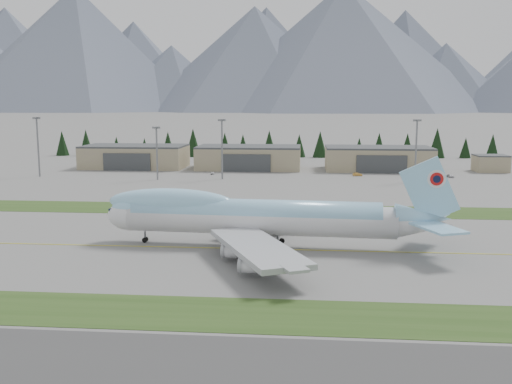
# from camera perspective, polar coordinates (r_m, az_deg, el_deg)

# --- Properties ---
(ground) EXTENTS (7000.00, 7000.00, 0.00)m
(ground) POSITION_cam_1_polar(r_m,az_deg,el_deg) (121.20, -0.69, -5.71)
(ground) COLOR slate
(ground) RESTS_ON ground
(grass_strip_near) EXTENTS (400.00, 14.00, 0.08)m
(grass_strip_near) POSITION_cam_1_polar(r_m,az_deg,el_deg) (85.21, -3.29, -12.10)
(grass_strip_near) COLOR #2B4719
(grass_strip_near) RESTS_ON ground
(grass_strip_far) EXTENTS (400.00, 18.00, 0.08)m
(grass_strip_far) POSITION_cam_1_polar(r_m,az_deg,el_deg) (164.98, 0.87, -1.80)
(grass_strip_far) COLOR #2B4719
(grass_strip_far) RESTS_ON ground
(taxiway_line_main) EXTENTS (400.00, 0.40, 0.02)m
(taxiway_line_main) POSITION_cam_1_polar(r_m,az_deg,el_deg) (121.20, -0.69, -5.71)
(taxiway_line_main) COLOR gold
(taxiway_line_main) RESTS_ON ground
(boeing_747_freighter) EXTENTS (75.86, 65.53, 20.02)m
(boeing_747_freighter) POSITION_cam_1_polar(r_m,az_deg,el_deg) (121.95, 0.01, -2.43)
(boeing_747_freighter) COLOR silver
(boeing_747_freighter) RESTS_ON ground
(hangar_left) EXTENTS (48.00, 26.60, 10.80)m
(hangar_left) POSITION_cam_1_polar(r_m,az_deg,el_deg) (280.00, -11.99, 3.50)
(hangar_left) COLOR tan
(hangar_left) RESTS_ON ground
(hangar_center) EXTENTS (48.00, 26.60, 10.80)m
(hangar_center) POSITION_cam_1_polar(r_m,az_deg,el_deg) (269.13, -0.69, 3.49)
(hangar_center) COLOR tan
(hangar_center) RESTS_ON ground
(hangar_right) EXTENTS (48.00, 26.60, 10.80)m
(hangar_right) POSITION_cam_1_polar(r_m,az_deg,el_deg) (269.86, 12.11, 3.31)
(hangar_right) COLOR tan
(hangar_right) RESTS_ON ground
(control_shed) EXTENTS (14.00, 12.00, 7.60)m
(control_shed) POSITION_cam_1_polar(r_m,az_deg,el_deg) (278.79, 22.41, 2.68)
(control_shed) COLOR tan
(control_shed) RESTS_ON ground
(floodlight_masts) EXTENTS (157.89, 8.36, 24.90)m
(floodlight_masts) POSITION_cam_1_polar(r_m,az_deg,el_deg) (231.42, -5.08, 5.34)
(floodlight_masts) COLOR slate
(floodlight_masts) RESTS_ON ground
(service_vehicle_a) EXTENTS (1.42, 3.44, 1.17)m
(service_vehicle_a) POSITION_cam_1_polar(r_m,az_deg,el_deg) (248.46, -4.38, 1.77)
(service_vehicle_a) COLOR silver
(service_vehicle_a) RESTS_ON ground
(service_vehicle_b) EXTENTS (4.20, 1.61, 1.37)m
(service_vehicle_b) POSITION_cam_1_polar(r_m,az_deg,el_deg) (246.22, 10.10, 1.59)
(service_vehicle_b) COLOR #C08530
(service_vehicle_b) RESTS_ON ground
(service_vehicle_c) EXTENTS (2.74, 4.67, 1.27)m
(service_vehicle_c) POSITION_cam_1_polar(r_m,az_deg,el_deg) (251.03, 18.86, 1.39)
(service_vehicle_c) COLOR #BCBBC0
(service_vehicle_c) RESTS_ON ground
(conifer_belt) EXTENTS (274.93, 14.22, 16.89)m
(conifer_belt) POSITION_cam_1_polar(r_m,az_deg,el_deg) (328.79, 2.61, 4.76)
(conifer_belt) COLOR black
(conifer_belt) RESTS_ON ground
(mountain_ridge_front) EXTENTS (4282.00, 1268.67, 518.12)m
(mountain_ridge_front) POSITION_cam_1_polar(r_m,az_deg,el_deg) (2355.47, 7.04, 13.74)
(mountain_ridge_front) COLOR #4A5463
(mountain_ridge_front) RESTS_ON ground
(mountain_ridge_rear) EXTENTS (4517.51, 1077.29, 538.64)m
(mountain_ridge_rear) POSITION_cam_1_polar(r_m,az_deg,el_deg) (3025.39, 5.59, 13.09)
(mountain_ridge_rear) COLOR #4A5463
(mountain_ridge_rear) RESTS_ON ground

